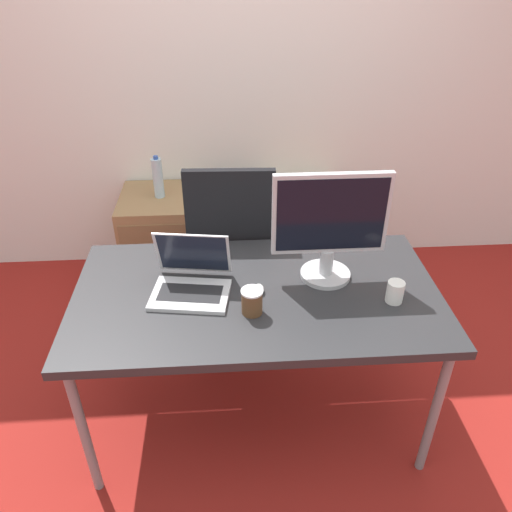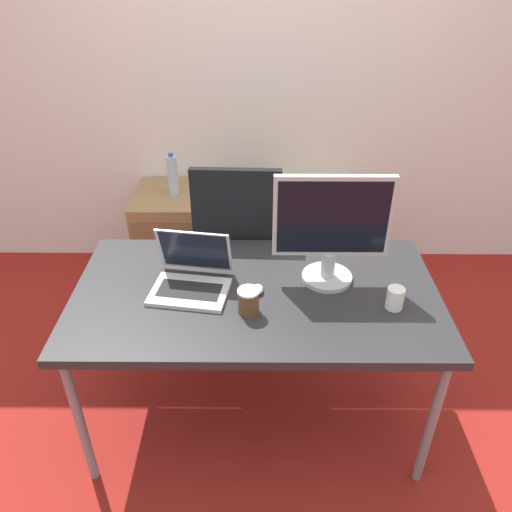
# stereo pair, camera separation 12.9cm
# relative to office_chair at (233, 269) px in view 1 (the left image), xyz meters

# --- Properties ---
(ground_plane) EXTENTS (14.00, 14.00, 0.00)m
(ground_plane) POSITION_rel_office_chair_xyz_m (0.09, -0.66, -0.43)
(ground_plane) COLOR maroon
(wall_back) EXTENTS (10.00, 0.05, 2.60)m
(wall_back) POSITION_rel_office_chair_xyz_m (0.09, 0.86, 0.87)
(wall_back) COLOR silver
(wall_back) RESTS_ON ground_plane
(desk) EXTENTS (1.55, 0.84, 0.76)m
(desk) POSITION_rel_office_chair_xyz_m (0.09, -0.66, 0.28)
(desk) COLOR #28282B
(desk) RESTS_ON ground_plane
(office_chair) EXTENTS (0.56, 0.57, 1.12)m
(office_chair) POSITION_rel_office_chair_xyz_m (0.00, 0.00, 0.00)
(office_chair) COLOR #232326
(office_chair) RESTS_ON ground_plane
(cabinet_left) EXTENTS (0.52, 0.52, 0.63)m
(cabinet_left) POSITION_rel_office_chair_xyz_m (-0.44, 0.56, -0.12)
(cabinet_left) COLOR #99754C
(cabinet_left) RESTS_ON ground_plane
(cabinet_right) EXTENTS (0.52, 0.52, 0.63)m
(cabinet_right) POSITION_rel_office_chair_xyz_m (0.47, 0.56, -0.12)
(cabinet_right) COLOR #99754C
(cabinet_right) RESTS_ON ground_plane
(water_bottle) EXTENTS (0.06, 0.06, 0.27)m
(water_bottle) POSITION_rel_office_chair_xyz_m (-0.44, 0.56, 0.32)
(water_bottle) COLOR silver
(water_bottle) RESTS_ON cabinet_left
(laptop_center) EXTENTS (0.35, 0.33, 0.24)m
(laptop_center) POSITION_rel_office_chair_xyz_m (-0.18, -0.63, 0.38)
(laptop_center) COLOR silver
(laptop_center) RESTS_ON desk
(monitor) EXTENTS (0.49, 0.22, 0.49)m
(monitor) POSITION_rel_office_chair_xyz_m (0.40, -0.57, 0.58)
(monitor) COLOR #B7B7BC
(monitor) RESTS_ON desk
(mouse) EXTENTS (0.04, 0.07, 0.03)m
(mouse) POSITION_rel_office_chair_xyz_m (0.10, -0.67, 0.34)
(mouse) COLOR silver
(mouse) RESTS_ON desk
(coffee_cup_white) EXTENTS (0.07, 0.07, 0.09)m
(coffee_cup_white) POSITION_rel_office_chair_xyz_m (0.65, -0.76, 0.37)
(coffee_cup_white) COLOR white
(coffee_cup_white) RESTS_ON desk
(coffee_cup_brown) EXTENTS (0.09, 0.09, 0.11)m
(coffee_cup_brown) POSITION_rel_office_chair_xyz_m (0.06, -0.80, 0.38)
(coffee_cup_brown) COLOR brown
(coffee_cup_brown) RESTS_ON desk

